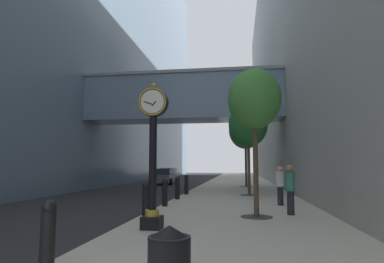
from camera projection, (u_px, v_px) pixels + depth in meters
The scene contains 17 objects.
ground_plane at pixel (200, 187), 29.26m from camera, with size 110.00×110.00×0.00m, color #262628.
sidewalk_right at pixel (238, 184), 31.74m from camera, with size 6.75×80.00×0.14m, color #BCB29E.
building_block_left at pixel (89, 6), 35.92m from camera, with size 24.16×80.00×38.75m.
building_block_right at pixel (317, 39), 32.09m from camera, with size 9.00×80.00×28.58m.
street_clock at pixel (153, 148), 9.40m from camera, with size 0.84×0.55×4.17m.
bollard_nearest at pixel (48, 233), 5.57m from camera, with size 0.26×0.26×1.19m.
bollard_third at pixel (146, 198), 11.41m from camera, with size 0.26×0.26×1.19m.
bollard_fourth at pixel (165, 192), 14.33m from camera, with size 0.26×0.26×1.19m.
bollard_fifth at pixel (177, 187), 17.26m from camera, with size 0.26×0.26×1.19m.
bollard_sixth at pixel (186, 184), 20.18m from camera, with size 0.26×0.26×1.19m.
street_tree_near at pixel (254, 100), 11.68m from camera, with size 1.89×1.89×5.22m.
street_tree_mid_near at pixel (248, 125), 19.93m from camera, with size 2.36×2.36×5.60m.
street_tree_mid_far at pixel (245, 130), 28.23m from camera, with size 2.83×2.83×6.43m.
pedestrian_walking at pixel (280, 184), 14.65m from camera, with size 0.45×0.45×1.75m.
pedestrian_by_clock at pixel (290, 188), 11.86m from camera, with size 0.34×0.34×1.79m.
car_white_near at pixel (169, 175), 38.78m from camera, with size 2.08×4.37×1.61m.
car_grey_mid at pixel (165, 177), 33.42m from camera, with size 2.17×4.63×1.58m.
Camera 1 is at (3.51, -2.41, 1.91)m, focal length 30.66 mm.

